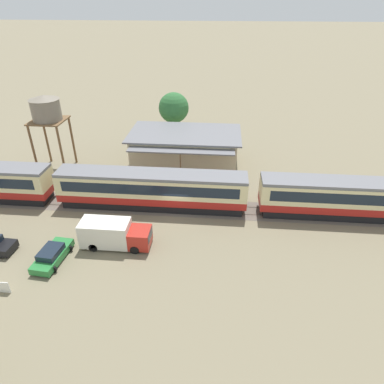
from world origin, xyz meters
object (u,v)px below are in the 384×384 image
(passenger_train, at_px, (154,188))
(parked_car_green, at_px, (52,255))
(delivery_truck_red, at_px, (114,234))
(water_tower, at_px, (46,110))
(station_building, at_px, (185,148))
(yard_tree_1, at_px, (174,108))

(passenger_train, relative_size, parked_car_green, 13.83)
(parked_car_green, bearing_deg, delivery_truck_red, -56.58)
(passenger_train, xyz_separation_m, parked_car_green, (-7.10, -9.34, -1.62))
(water_tower, height_order, parked_car_green, water_tower)
(passenger_train, height_order, parked_car_green, passenger_train)
(station_building, relative_size, yard_tree_1, 1.92)
(passenger_train, distance_m, delivery_truck_red, 7.31)
(water_tower, relative_size, yard_tree_1, 1.26)
(station_building, bearing_deg, passenger_train, -100.13)
(yard_tree_1, bearing_deg, parked_car_green, -103.42)
(delivery_truck_red, bearing_deg, water_tower, 128.56)
(passenger_train, bearing_deg, station_building, 79.87)
(delivery_truck_red, bearing_deg, station_building, 76.16)
(parked_car_green, distance_m, delivery_truck_red, 5.33)
(station_building, height_order, delivery_truck_red, station_building)
(yard_tree_1, bearing_deg, water_tower, -143.51)
(parked_car_green, height_order, yard_tree_1, yard_tree_1)
(passenger_train, xyz_separation_m, yard_tree_1, (-0.43, 18.64, 3.08))
(passenger_train, relative_size, station_building, 4.30)
(water_tower, distance_m, parked_car_green, 20.33)
(delivery_truck_red, distance_m, yard_tree_1, 25.86)
(station_building, bearing_deg, water_tower, -169.56)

